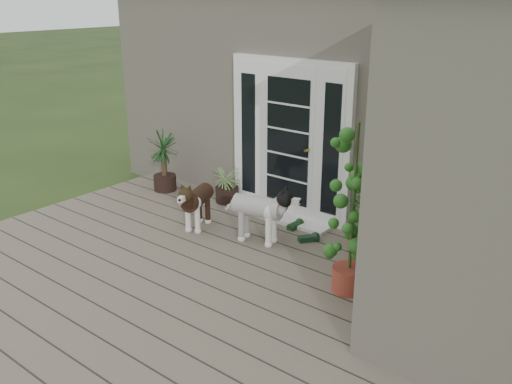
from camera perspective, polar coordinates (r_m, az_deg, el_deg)
The scene contains 15 objects.
deck at distance 6.25m, azimuth -7.13°, elevation -9.06°, with size 6.20×4.60×0.12m, color #6B5B4C.
house_main at distance 9.06m, azimuth 12.21°, elevation 9.86°, with size 7.40×4.00×3.10m, color #665E54.
house_wing at distance 5.20m, azimuth 24.88°, elevation 1.01°, with size 1.60×2.40×3.10m, color #665E54.
door_unit at distance 7.51m, azimuth 3.47°, elevation 5.45°, with size 1.90×0.14×2.15m, color white.
door_step at distance 7.69m, azimuth 2.45°, elevation -2.43°, with size 1.60×0.40×0.05m, color white.
brindle_dog at distance 7.29m, azimuth -6.03°, elevation -1.40°, with size 0.32×0.74×0.62m, color #321D12, non-canonical shape.
white_dog at distance 6.83m, azimuth 0.18°, elevation -2.51°, with size 0.35×0.82×0.68m, color silver, non-canonical shape.
spider_plant at distance 8.16m, azimuth -3.01°, elevation 1.01°, with size 0.57×0.57×0.61m, color #91A465, non-canonical shape.
yucca at distance 8.71m, azimuth -9.48°, elevation 3.21°, with size 0.67×0.67×0.97m, color black, non-canonical shape.
herb_a at distance 6.95m, azimuth 11.22°, elevation -2.75°, with size 0.50×0.50×0.63m, color #1D5C1A.
herb_b at distance 6.51m, azimuth 11.04°, elevation -4.85°, with size 0.35×0.35×0.52m, color #1E631C.
herb_c at distance 6.59m, azimuth 18.07°, elevation -5.35°, with size 0.31×0.31×0.49m, color #204D16.
sapling at distance 5.59m, azimuth 9.99°, elevation -1.59°, with size 0.55×0.55×1.86m, color #1F5618, non-canonical shape.
clog_left at distance 7.35m, azimuth 4.09°, elevation -3.41°, with size 0.14×0.29×0.09m, color #153618, non-canonical shape.
clog_right at distance 6.99m, azimuth 5.43°, elevation -4.72°, with size 0.14×0.30×0.09m, color #13301C, non-canonical shape.
Camera 1 is at (3.98, -3.35, 3.08)m, focal length 38.81 mm.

